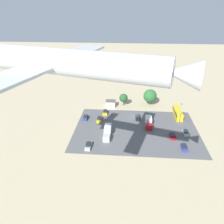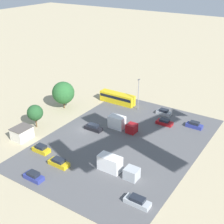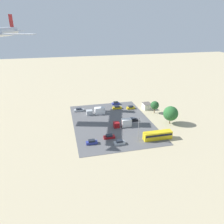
% 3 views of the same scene
% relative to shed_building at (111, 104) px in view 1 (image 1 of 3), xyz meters
% --- Properties ---
extents(ground_plane, '(400.00, 400.00, 0.00)m').
position_rel_shed_building_xyz_m(ground_plane, '(-11.71, 9.83, -1.49)').
color(ground_plane, tan).
extents(parking_lot_surface, '(47.64, 33.81, 0.08)m').
position_rel_shed_building_xyz_m(parking_lot_surface, '(-11.71, 20.82, -1.45)').
color(parking_lot_surface, '#565659').
rests_on(parking_lot_surface, ground).
extents(shed_building, '(4.61, 3.82, 2.97)m').
position_rel_shed_building_xyz_m(shed_building, '(0.00, 0.00, 0.00)').
color(shed_building, silver).
rests_on(shed_building, ground).
extents(bus, '(2.64, 10.96, 3.06)m').
position_rel_shed_building_xyz_m(bus, '(-30.02, 7.77, 0.23)').
color(bus, gold).
rests_on(bus, ground).
extents(parked_car_0, '(1.82, 4.09, 1.59)m').
position_rel_shed_building_xyz_m(parked_car_0, '(9.61, 13.71, -0.75)').
color(parked_car_0, navy).
rests_on(parked_car_0, ground).
extents(parked_car_1, '(1.96, 4.02, 1.60)m').
position_rel_shed_building_xyz_m(parked_car_1, '(1.75, 7.90, -0.75)').
color(parked_car_1, gold).
rests_on(parked_car_1, ground).
extents(parked_car_2, '(1.75, 4.65, 1.59)m').
position_rel_shed_building_xyz_m(parked_car_2, '(-12.60, 11.69, -0.75)').
color(parked_car_2, black).
rests_on(parked_car_2, ground).
extents(parked_car_3, '(1.80, 4.03, 1.60)m').
position_rel_shed_building_xyz_m(parked_car_3, '(-30.29, 22.70, -0.75)').
color(parked_car_3, '#ADB2B7').
rests_on(parked_car_3, ground).
extents(parked_car_4, '(1.90, 4.53, 1.56)m').
position_rel_shed_building_xyz_m(parked_car_4, '(3.51, 14.65, -0.77)').
color(parked_car_4, gold).
rests_on(parked_car_4, ground).
extents(parked_car_5, '(1.94, 4.28, 1.46)m').
position_rel_shed_building_xyz_m(parked_car_5, '(-25.09, 25.31, -0.80)').
color(parked_car_5, maroon).
rests_on(parked_car_5, ground).
extents(parked_car_6, '(1.73, 4.16, 1.61)m').
position_rel_shed_building_xyz_m(parked_car_6, '(-27.66, 32.39, -0.74)').
color(parked_car_6, navy).
rests_on(parked_car_6, ground).
extents(parked_car_7, '(1.85, 4.74, 1.55)m').
position_rel_shed_building_xyz_m(parked_car_7, '(4.77, 33.84, -0.77)').
color(parked_car_7, '#ADB2B7').
rests_on(parked_car_7, ground).
extents(parked_truck_0, '(2.47, 7.53, 3.22)m').
position_rel_shed_building_xyz_m(parked_truck_0, '(-16.78, 17.18, 0.06)').
color(parked_truck_0, maroon).
rests_on(parked_truck_0, ground).
extents(parked_truck_1, '(2.43, 8.77, 3.22)m').
position_rel_shed_building_xyz_m(parked_truck_1, '(-0.97, 25.78, 0.06)').
color(parked_truck_1, '#ADB2B7').
rests_on(parked_truck_1, ground).
extents(tree_near_shed, '(6.33, 6.33, 7.92)m').
position_rel_shed_building_xyz_m(tree_near_shed, '(-18.67, -3.19, 3.25)').
color(tree_near_shed, brown).
rests_on(tree_near_shed, ground).
extents(tree_apron_mid, '(4.03, 4.03, 6.04)m').
position_rel_shed_building_xyz_m(tree_apron_mid, '(-6.05, -1.52, 2.52)').
color(tree_apron_mid, brown).
rests_on(tree_apron_mid, ground).
extents(light_pole_lot_centre, '(0.90, 0.28, 9.17)m').
position_rel_shed_building_xyz_m(light_pole_lot_centre, '(-29.14, 15.20, 3.60)').
color(light_pole_lot_centre, gray).
rests_on(light_pole_lot_centre, ground).
extents(airplane, '(37.75, 31.73, 8.96)m').
position_rel_shed_building_xyz_m(airplane, '(2.39, 65.31, 35.54)').
color(airplane, silver).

